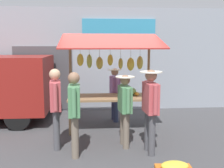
{
  "coord_description": "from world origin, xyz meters",
  "views": [
    {
      "loc": [
        0.5,
        6.62,
        2.23
      ],
      "look_at": [
        0.0,
        0.3,
        1.25
      ],
      "focal_mm": 41.92,
      "sensor_mm": 36.0,
      "label": 1
    }
  ],
  "objects_px": {
    "market_stall": "(112,70)",
    "shopper_with_shopping_bag": "(150,104)",
    "shopper_in_striped_shirt": "(125,105)",
    "shopper_with_ponytail": "(74,108)",
    "vendor_with_sunhat": "(115,90)",
    "shopper_in_grey_tee": "(56,102)"
  },
  "relations": [
    {
      "from": "shopper_in_striped_shirt",
      "to": "shopper_with_ponytail",
      "type": "xyz_separation_m",
      "value": [
        1.05,
        0.39,
        0.06
      ]
    },
    {
      "from": "shopper_with_shopping_bag",
      "to": "shopper_in_grey_tee",
      "type": "bearing_deg",
      "value": 73.38
    },
    {
      "from": "market_stall",
      "to": "shopper_with_shopping_bag",
      "type": "bearing_deg",
      "value": 111.49
    },
    {
      "from": "shopper_in_striped_shirt",
      "to": "shopper_with_shopping_bag",
      "type": "bearing_deg",
      "value": -136.19
    },
    {
      "from": "vendor_with_sunhat",
      "to": "shopper_with_shopping_bag",
      "type": "xyz_separation_m",
      "value": [
        -0.51,
        2.32,
        0.13
      ]
    },
    {
      "from": "shopper_with_shopping_bag",
      "to": "vendor_with_sunhat",
      "type": "bearing_deg",
      "value": 8.29
    },
    {
      "from": "market_stall",
      "to": "vendor_with_sunhat",
      "type": "bearing_deg",
      "value": -100.86
    },
    {
      "from": "market_stall",
      "to": "shopper_in_grey_tee",
      "type": "distance_m",
      "value": 1.86
    },
    {
      "from": "vendor_with_sunhat",
      "to": "shopper_in_grey_tee",
      "type": "xyz_separation_m",
      "value": [
        1.43,
        1.89,
        0.1
      ]
    },
    {
      "from": "vendor_with_sunhat",
      "to": "shopper_in_grey_tee",
      "type": "relative_size",
      "value": 0.9
    },
    {
      "from": "market_stall",
      "to": "vendor_with_sunhat",
      "type": "xyz_separation_m",
      "value": [
        -0.13,
        -0.68,
        -0.67
      ]
    },
    {
      "from": "shopper_with_shopping_bag",
      "to": "shopper_with_ponytail",
      "type": "bearing_deg",
      "value": 85.97
    },
    {
      "from": "shopper_with_ponytail",
      "to": "shopper_in_grey_tee",
      "type": "xyz_separation_m",
      "value": [
        0.42,
        -0.43,
        0.02
      ]
    },
    {
      "from": "shopper_with_ponytail",
      "to": "market_stall",
      "type": "bearing_deg",
      "value": -30.08
    },
    {
      "from": "market_stall",
      "to": "shopper_in_grey_tee",
      "type": "bearing_deg",
      "value": 42.94
    },
    {
      "from": "market_stall",
      "to": "shopper_in_grey_tee",
      "type": "xyz_separation_m",
      "value": [
        1.29,
        1.2,
        -0.56
      ]
    },
    {
      "from": "shopper_with_ponytail",
      "to": "shopper_in_grey_tee",
      "type": "relative_size",
      "value": 0.98
    },
    {
      "from": "shopper_with_ponytail",
      "to": "shopper_in_grey_tee",
      "type": "height_order",
      "value": "shopper_in_grey_tee"
    },
    {
      "from": "shopper_in_striped_shirt",
      "to": "shopper_in_grey_tee",
      "type": "height_order",
      "value": "shopper_in_grey_tee"
    },
    {
      "from": "market_stall",
      "to": "vendor_with_sunhat",
      "type": "height_order",
      "value": "market_stall"
    },
    {
      "from": "market_stall",
      "to": "shopper_with_ponytail",
      "type": "xyz_separation_m",
      "value": [
        0.87,
        1.64,
        -0.58
      ]
    },
    {
      "from": "market_stall",
      "to": "shopper_with_shopping_bag",
      "type": "relative_size",
      "value": 1.45
    }
  ]
}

